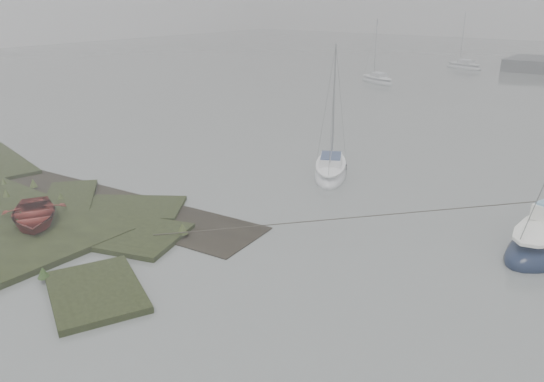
# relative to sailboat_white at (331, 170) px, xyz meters

# --- Properties ---
(ground) EXTENTS (160.00, 160.00, 0.00)m
(ground) POSITION_rel_sailboat_white_xyz_m (-0.11, 16.62, -0.21)
(ground) COLOR slate
(ground) RESTS_ON ground
(sailboat_white) EXTENTS (3.64, 4.92, 6.70)m
(sailboat_white) POSITION_rel_sailboat_white_xyz_m (0.00, 0.00, 0.00)
(sailboat_white) COLOR white
(sailboat_white) RESTS_ON ground
(sailboat_far_a) EXTENTS (4.95, 3.60, 6.73)m
(sailboat_far_a) POSITION_rel_sailboat_white_xyz_m (-11.65, 28.18, 0.00)
(sailboat_far_a) COLOR #B2B7BC
(sailboat_far_a) RESTS_ON ground
(sailboat_far_c) EXTENTS (5.27, 3.34, 7.08)m
(sailboat_far_c) POSITION_rel_sailboat_white_xyz_m (-8.38, 44.67, 0.01)
(sailboat_far_c) COLOR silver
(sailboat_far_c) RESTS_ON ground
(dinghy) EXTENTS (4.12, 3.79, 0.70)m
(dinghy) POSITION_rel_sailboat_white_xyz_m (-5.54, -12.38, 0.36)
(dinghy) COLOR maroon
(dinghy) RESTS_ON marsh_bank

